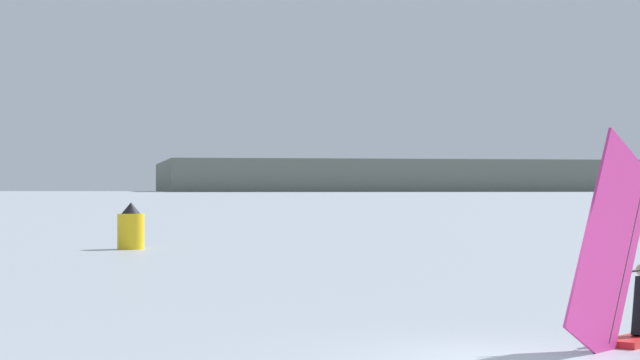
# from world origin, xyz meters

# --- Properties ---
(ground_plane) EXTENTS (4000.00, 4000.00, 0.00)m
(ground_plane) POSITION_xyz_m (0.00, 0.00, 0.00)
(ground_plane) COLOR #9EA8B2
(windsurfer) EXTENTS (3.07, 3.75, 3.95)m
(windsurfer) POSITION_xyz_m (2.33, 1.60, 0.99)
(windsurfer) COLOR red
(windsurfer) RESTS_ON ground_plane
(channel_buoy) EXTENTS (1.17, 1.17, 2.05)m
(channel_buoy) POSITION_xyz_m (-11.94, 33.29, 0.91)
(channel_buoy) COLOR yellow
(channel_buoy) RESTS_ON ground_plane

